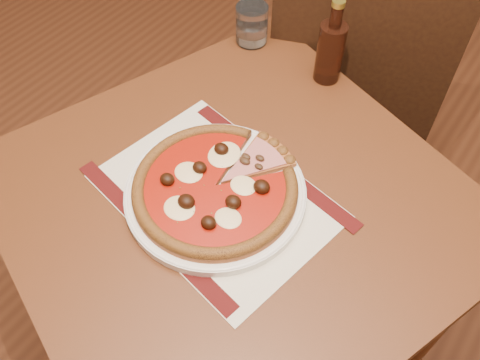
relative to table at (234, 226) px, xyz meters
The scene contains 8 objects.
table is the anchor object (origin of this frame).
chair_far 0.65m from the table, 94.40° to the left, with size 0.58×0.58×0.94m.
placemat 0.11m from the table, 144.87° to the right, with size 0.42×0.30×0.00m, color beige.
plate 0.12m from the table, 144.87° to the right, with size 0.34×0.34×0.02m, color white.
pizza 0.14m from the table, 144.39° to the right, with size 0.30×0.30×0.04m.
ham_slice 0.15m from the table, 80.29° to the left, with size 0.10×0.15×0.02m.
water_glass 0.49m from the table, 120.84° to the left, with size 0.08×0.08×0.09m, color white.
bottle 0.43m from the table, 93.84° to the left, with size 0.06×0.06×0.20m.
Camera 1 is at (-0.07, -0.83, 1.52)m, focal length 38.00 mm.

